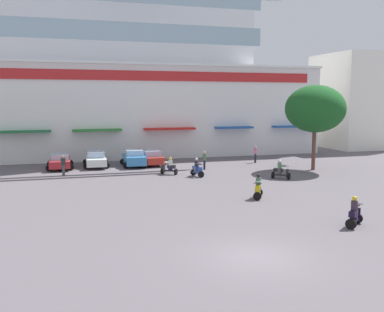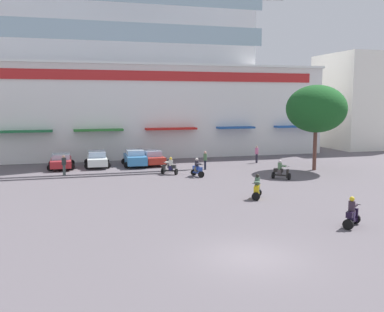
{
  "view_description": "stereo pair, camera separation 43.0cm",
  "coord_description": "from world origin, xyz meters",
  "px_view_note": "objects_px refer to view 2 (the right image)",
  "views": [
    {
      "loc": [
        -7.27,
        -15.54,
        6.22
      ],
      "look_at": [
        2.5,
        17.34,
        1.87
      ],
      "focal_mm": 41.21,
      "sensor_mm": 36.0,
      "label": 1
    },
    {
      "loc": [
        -6.86,
        -15.66,
        6.22
      ],
      "look_at": [
        2.5,
        17.34,
        1.87
      ],
      "focal_mm": 41.21,
      "sensor_mm": 36.0,
      "label": 2
    }
  ],
  "objects_px": {
    "scooter_rider_5": "(257,188)",
    "pedestrian_1": "(205,159)",
    "parked_car_2": "(135,158)",
    "parked_car_3": "(152,158)",
    "scooter_rider_1": "(170,167)",
    "scooter_rider_3": "(197,169)",
    "parked_car_0": "(61,161)",
    "scooter_rider_4": "(352,214)",
    "plaza_tree_1": "(316,109)",
    "parked_car_1": "(97,159)",
    "pedestrian_2": "(64,164)",
    "scooter_rider_0": "(281,171)",
    "pedestrian_0": "(257,153)"
  },
  "relations": [
    {
      "from": "scooter_rider_3",
      "to": "parked_car_3",
      "type": "bearing_deg",
      "value": 107.76
    },
    {
      "from": "parked_car_1",
      "to": "parked_car_3",
      "type": "bearing_deg",
      "value": -3.54
    },
    {
      "from": "parked_car_2",
      "to": "pedestrian_2",
      "type": "relative_size",
      "value": 2.42
    },
    {
      "from": "parked_car_2",
      "to": "scooter_rider_1",
      "type": "bearing_deg",
      "value": -68.91
    },
    {
      "from": "parked_car_2",
      "to": "parked_car_3",
      "type": "bearing_deg",
      "value": 9.9
    },
    {
      "from": "parked_car_0",
      "to": "parked_car_3",
      "type": "bearing_deg",
      "value": -0.77
    },
    {
      "from": "pedestrian_0",
      "to": "pedestrian_2",
      "type": "distance_m",
      "value": 18.65
    },
    {
      "from": "scooter_rider_4",
      "to": "pedestrian_0",
      "type": "xyz_separation_m",
      "value": [
        4.77,
        22.01,
        0.35
      ]
    },
    {
      "from": "plaza_tree_1",
      "to": "scooter_rider_0",
      "type": "relative_size",
      "value": 4.92
    },
    {
      "from": "parked_car_2",
      "to": "parked_car_3",
      "type": "height_order",
      "value": "parked_car_2"
    },
    {
      "from": "parked_car_2",
      "to": "scooter_rider_0",
      "type": "distance_m",
      "value": 14.27
    },
    {
      "from": "plaza_tree_1",
      "to": "scooter_rider_4",
      "type": "relative_size",
      "value": 4.87
    },
    {
      "from": "scooter_rider_0",
      "to": "scooter_rider_3",
      "type": "distance_m",
      "value": 6.74
    },
    {
      "from": "pedestrian_0",
      "to": "pedestrian_1",
      "type": "bearing_deg",
      "value": -156.53
    },
    {
      "from": "parked_car_1",
      "to": "scooter_rider_0",
      "type": "xyz_separation_m",
      "value": [
        13.61,
        -10.69,
        -0.11
      ]
    },
    {
      "from": "scooter_rider_1",
      "to": "parked_car_0",
      "type": "bearing_deg",
      "value": 146.39
    },
    {
      "from": "scooter_rider_1",
      "to": "scooter_rider_5",
      "type": "distance_m",
      "value": 11.0
    },
    {
      "from": "plaza_tree_1",
      "to": "scooter_rider_0",
      "type": "bearing_deg",
      "value": -146.16
    },
    {
      "from": "parked_car_2",
      "to": "parked_car_3",
      "type": "distance_m",
      "value": 1.72
    },
    {
      "from": "plaza_tree_1",
      "to": "scooter_rider_1",
      "type": "distance_m",
      "value": 13.97
    },
    {
      "from": "scooter_rider_5",
      "to": "pedestrian_0",
      "type": "distance_m",
      "value": 16.28
    },
    {
      "from": "parked_car_2",
      "to": "plaza_tree_1",
      "type": "bearing_deg",
      "value": -23.82
    },
    {
      "from": "parked_car_3",
      "to": "scooter_rider_5",
      "type": "bearing_deg",
      "value": -77.17
    },
    {
      "from": "plaza_tree_1",
      "to": "pedestrian_0",
      "type": "xyz_separation_m",
      "value": [
        -3.12,
        5.58,
        -4.48
      ]
    },
    {
      "from": "parked_car_0",
      "to": "scooter_rider_5",
      "type": "relative_size",
      "value": 2.76
    },
    {
      "from": "pedestrian_0",
      "to": "pedestrian_2",
      "type": "bearing_deg",
      "value": -172.77
    },
    {
      "from": "plaza_tree_1",
      "to": "parked_car_3",
      "type": "bearing_deg",
      "value": 152.57
    },
    {
      "from": "parked_car_0",
      "to": "scooter_rider_4",
      "type": "xyz_separation_m",
      "value": [
        14.01,
        -23.53,
        -0.06
      ]
    },
    {
      "from": "parked_car_0",
      "to": "parked_car_1",
      "type": "distance_m",
      "value": 3.24
    },
    {
      "from": "scooter_rider_1",
      "to": "pedestrian_2",
      "type": "relative_size",
      "value": 0.88
    },
    {
      "from": "scooter_rider_1",
      "to": "scooter_rider_4",
      "type": "xyz_separation_m",
      "value": [
        5.15,
        -17.65,
        0.03
      ]
    },
    {
      "from": "parked_car_1",
      "to": "parked_car_2",
      "type": "relative_size",
      "value": 1.11
    },
    {
      "from": "scooter_rider_5",
      "to": "pedestrian_2",
      "type": "bearing_deg",
      "value": 133.46
    },
    {
      "from": "scooter_rider_3",
      "to": "parked_car_0",
      "type": "bearing_deg",
      "value": 145.21
    },
    {
      "from": "scooter_rider_5",
      "to": "pedestrian_1",
      "type": "height_order",
      "value": "pedestrian_1"
    },
    {
      "from": "scooter_rider_1",
      "to": "scooter_rider_3",
      "type": "relative_size",
      "value": 0.96
    },
    {
      "from": "plaza_tree_1",
      "to": "parked_car_0",
      "type": "bearing_deg",
      "value": 162.04
    },
    {
      "from": "parked_car_3",
      "to": "scooter_rider_3",
      "type": "xyz_separation_m",
      "value": [
        2.37,
        -7.39,
        -0.08
      ]
    },
    {
      "from": "plaza_tree_1",
      "to": "scooter_rider_0",
      "type": "distance_m",
      "value": 7.77
    },
    {
      "from": "parked_car_0",
      "to": "scooter_rider_0",
      "type": "distance_m",
      "value": 19.85
    },
    {
      "from": "scooter_rider_3",
      "to": "pedestrian_1",
      "type": "distance_m",
      "value": 3.7
    },
    {
      "from": "scooter_rider_4",
      "to": "pedestrian_2",
      "type": "xyz_separation_m",
      "value": [
        -13.73,
        19.67,
        0.31
      ]
    },
    {
      "from": "parked_car_3",
      "to": "pedestrian_2",
      "type": "xyz_separation_m",
      "value": [
        -8.16,
        -3.75,
        0.23
      ]
    },
    {
      "from": "parked_car_3",
      "to": "scooter_rider_0",
      "type": "bearing_deg",
      "value": -50.95
    },
    {
      "from": "parked_car_3",
      "to": "pedestrian_2",
      "type": "distance_m",
      "value": 8.98
    },
    {
      "from": "parked_car_2",
      "to": "pedestrian_0",
      "type": "relative_size",
      "value": 2.36
    },
    {
      "from": "parked_car_0",
      "to": "scooter_rider_1",
      "type": "height_order",
      "value": "scooter_rider_1"
    },
    {
      "from": "plaza_tree_1",
      "to": "scooter_rider_3",
      "type": "relative_size",
      "value": 4.93
    },
    {
      "from": "scooter_rider_1",
      "to": "pedestrian_2",
      "type": "xyz_separation_m",
      "value": [
        -8.58,
        2.02,
        0.34
      ]
    },
    {
      "from": "scooter_rider_3",
      "to": "pedestrian_2",
      "type": "height_order",
      "value": "pedestrian_2"
    }
  ]
}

